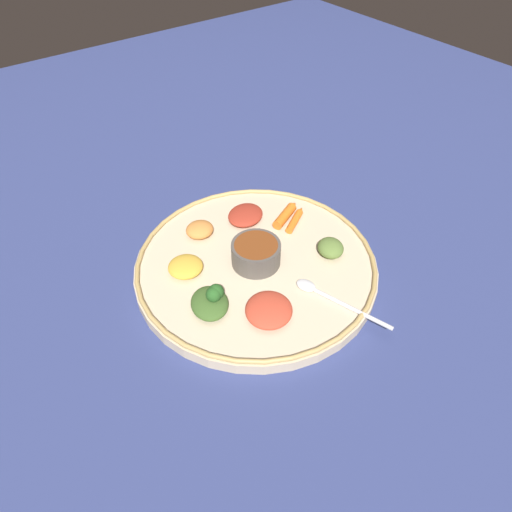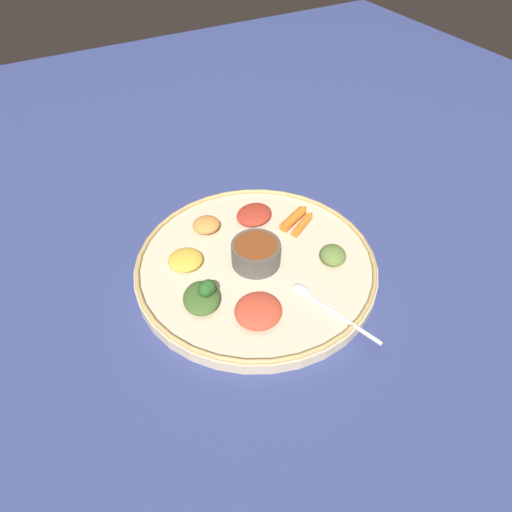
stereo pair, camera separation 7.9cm
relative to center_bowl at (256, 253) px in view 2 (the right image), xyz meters
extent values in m
plane|color=navy|center=(0.00, 0.00, -0.04)|extent=(2.40, 2.40, 0.00)
cylinder|color=#C6B293|center=(0.00, 0.00, -0.03)|extent=(0.42, 0.42, 0.02)
torus|color=tan|center=(0.00, 0.00, -0.02)|extent=(0.42, 0.42, 0.01)
cylinder|color=#4C4742|center=(0.00, 0.00, 0.00)|extent=(0.08, 0.08, 0.04)
cylinder|color=brown|center=(0.00, 0.00, 0.02)|extent=(0.07, 0.07, 0.01)
ellipsoid|color=silver|center=(0.03, -0.10, -0.02)|extent=(0.03, 0.04, 0.01)
cylinder|color=silver|center=(0.06, -0.18, -0.02)|extent=(0.05, 0.13, 0.01)
ellipsoid|color=#385623|center=(-0.12, -0.04, -0.01)|extent=(0.08, 0.09, 0.02)
sphere|color=#23511E|center=(-0.11, -0.04, 0.00)|extent=(0.02, 0.02, 0.02)
sphere|color=#23511E|center=(-0.11, -0.04, 0.01)|extent=(0.02, 0.02, 0.02)
sphere|color=#23511E|center=(-0.11, -0.04, 0.01)|extent=(0.03, 0.03, 0.03)
cylinder|color=orange|center=(0.12, 0.04, -0.02)|extent=(0.06, 0.04, 0.01)
cone|color=orange|center=(0.15, 0.06, -0.02)|extent=(0.02, 0.02, 0.01)
cylinder|color=orange|center=(0.11, 0.06, -0.01)|extent=(0.07, 0.04, 0.02)
cone|color=orange|center=(0.15, 0.08, -0.01)|extent=(0.02, 0.02, 0.02)
ellipsoid|color=gold|center=(-0.11, 0.06, -0.01)|extent=(0.07, 0.07, 0.02)
ellipsoid|color=#B73D28|center=(-0.05, -0.10, -0.01)|extent=(0.11, 0.11, 0.02)
ellipsoid|color=#C67A38|center=(-0.04, 0.12, -0.01)|extent=(0.05, 0.05, 0.02)
ellipsoid|color=maroon|center=(0.06, 0.11, -0.01)|extent=(0.09, 0.09, 0.02)
ellipsoid|color=#567033|center=(0.12, -0.06, -0.01)|extent=(0.06, 0.07, 0.03)
camera|label=1|loc=(-0.34, -0.45, 0.54)|focal=32.30mm
camera|label=2|loc=(-0.28, -0.50, 0.54)|focal=32.30mm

